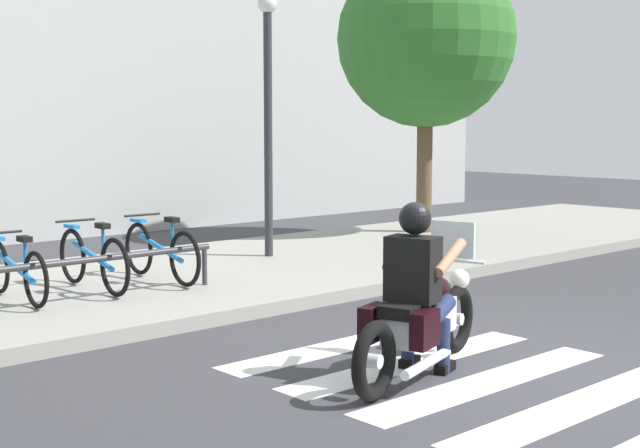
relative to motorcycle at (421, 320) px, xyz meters
name	(u,v)px	position (x,y,z in m)	size (l,w,h in m)	color
ground_plane	(534,367)	(0.85, -0.52, -0.45)	(48.00, 48.00, 0.00)	#38383D
sidewalk	(188,278)	(0.85, 4.68, -0.38)	(24.00, 4.40, 0.15)	gray
crosswalk_stripe_1	(578,405)	(0.23, -1.32, -0.45)	(2.80, 0.40, 0.01)	white
crosswalk_stripe_2	(489,381)	(0.23, -0.52, -0.45)	(2.80, 0.40, 0.01)	white
crosswalk_stripe_3	(413,361)	(0.23, 0.28, -0.45)	(2.80, 0.40, 0.01)	white
crosswalk_stripe_4	(348,344)	(0.23, 1.08, -0.45)	(2.80, 0.40, 0.01)	white
motorcycle	(421,320)	(0.00, 0.00, 0.00)	(2.16, 0.93, 1.19)	black
rider	(417,277)	(-0.08, -0.02, 0.36)	(0.73, 0.66, 1.42)	black
bicycle_1	(16,270)	(-1.52, 4.38, 0.03)	(0.48, 1.64, 0.72)	black
bicycle_2	(93,259)	(-0.62, 4.38, 0.06)	(0.48, 1.72, 0.79)	black
bicycle_3	(161,251)	(0.27, 4.38, 0.06)	(0.48, 1.74, 0.79)	black
bike_rack	(79,265)	(-1.07, 3.82, 0.11)	(3.28, 0.07, 0.49)	#333338
street_lamp	(268,101)	(2.50, 5.08, 1.91)	(0.28, 0.28, 3.84)	#2D2D33
tree_near_rack	(426,39)	(6.31, 5.48, 3.03)	(3.06, 3.06, 5.03)	brown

